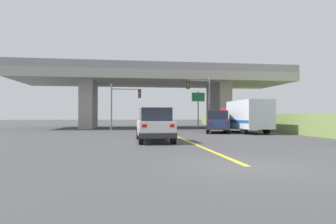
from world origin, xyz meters
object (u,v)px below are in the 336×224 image
at_px(traffic_signal_nearside, 202,95).
at_px(traffic_signal_farside, 122,100).
at_px(sedan_oncoming, 147,119).
at_px(highway_sign, 198,101).
at_px(suv_crossing, 218,122).
at_px(box_truck, 246,116).
at_px(suv_lead, 154,125).

height_order(traffic_signal_nearside, traffic_signal_farside, traffic_signal_nearside).
height_order(sedan_oncoming, traffic_signal_farside, traffic_signal_farside).
relative_size(traffic_signal_farside, highway_sign, 1.10).
bearing_deg(suv_crossing, sedan_oncoming, 119.59).
bearing_deg(box_truck, sedan_oncoming, 108.16).
bearing_deg(traffic_signal_farside, traffic_signal_nearside, -3.41).
relative_size(suv_lead, box_truck, 0.66).
bearing_deg(highway_sign, box_truck, -77.61).
bearing_deg(suv_lead, suv_crossing, 51.41).
relative_size(suv_crossing, highway_sign, 1.12).
distance_m(suv_crossing, highway_sign, 9.51).
bearing_deg(sedan_oncoming, traffic_signal_nearside, -73.49).
bearing_deg(sedan_oncoming, suv_lead, -92.94).
relative_size(traffic_signal_nearside, highway_sign, 1.34).
xyz_separation_m(box_truck, traffic_signal_nearside, (-2.51, 6.01, 2.33)).
relative_size(box_truck, traffic_signal_nearside, 1.18).
height_order(suv_lead, highway_sign, highway_sign).
bearing_deg(box_truck, suv_crossing, 172.21).
xyz_separation_m(suv_lead, traffic_signal_farside, (-2.20, 14.48, 2.26)).
bearing_deg(box_truck, traffic_signal_farside, 150.07).
height_order(suv_lead, traffic_signal_nearside, traffic_signal_nearside).
xyz_separation_m(suv_crossing, traffic_signal_nearside, (0.02, 5.66, 2.88)).
relative_size(box_truck, highway_sign, 1.59).
height_order(suv_lead, sedan_oncoming, same).
bearing_deg(highway_sign, traffic_signal_nearside, -96.74).
bearing_deg(traffic_signal_farside, sedan_oncoming, 77.05).
height_order(suv_lead, box_truck, box_truck).
bearing_deg(box_truck, traffic_signal_nearside, 112.69).
xyz_separation_m(traffic_signal_farside, highway_sign, (9.26, 3.00, 0.13)).
distance_m(box_truck, highway_sign, 9.94).
xyz_separation_m(suv_lead, traffic_signal_nearside, (6.64, 13.95, 2.88)).
bearing_deg(traffic_signal_nearside, suv_crossing, -90.21).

